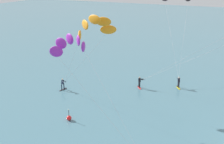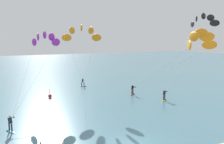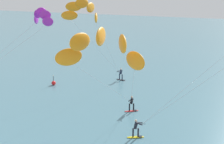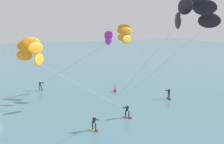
{
  "view_description": "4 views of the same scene",
  "coord_description": "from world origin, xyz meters",
  "px_view_note": "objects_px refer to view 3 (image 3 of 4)",
  "views": [
    {
      "loc": [
        -27.27,
        2.83,
        15.84
      ],
      "look_at": [
        4.59,
        17.14,
        3.68
      ],
      "focal_mm": 46.38,
      "sensor_mm": 36.0,
      "label": 1
    },
    {
      "loc": [
        -9.15,
        -14.71,
        8.84
      ],
      "look_at": [
        4.85,
        13.12,
        4.28
      ],
      "focal_mm": 35.44,
      "sensor_mm": 36.0,
      "label": 2
    },
    {
      "loc": [
        19.18,
        -11.93,
        12.34
      ],
      "look_at": [
        6.69,
        16.5,
        3.54
      ],
      "focal_mm": 47.77,
      "sensor_mm": 36.0,
      "label": 3
    },
    {
      "loc": [
        39.05,
        -0.09,
        11.58
      ],
      "look_at": [
        2.49,
        16.14,
        4.44
      ],
      "focal_mm": 45.61,
      "sensor_mm": 36.0,
      "label": 4
    }
  ],
  "objects_px": {
    "kitesurfer_mid_water": "(37,20)",
    "kitesurfer_far_out": "(84,13)",
    "marker_buoy": "(54,83)",
    "kitesurfer_downwind": "(103,52)"
  },
  "relations": [
    {
      "from": "kitesurfer_downwind",
      "to": "marker_buoy",
      "type": "relative_size",
      "value": 9.48
    },
    {
      "from": "kitesurfer_mid_water",
      "to": "kitesurfer_far_out",
      "type": "relative_size",
      "value": 1.12
    },
    {
      "from": "kitesurfer_mid_water",
      "to": "marker_buoy",
      "type": "distance_m",
      "value": 8.44
    },
    {
      "from": "kitesurfer_mid_water",
      "to": "kitesurfer_downwind",
      "type": "bearing_deg",
      "value": -41.5
    },
    {
      "from": "kitesurfer_far_out",
      "to": "marker_buoy",
      "type": "distance_m",
      "value": 10.59
    },
    {
      "from": "kitesurfer_mid_water",
      "to": "marker_buoy",
      "type": "bearing_deg",
      "value": 60.95
    },
    {
      "from": "kitesurfer_far_out",
      "to": "marker_buoy",
      "type": "height_order",
      "value": "kitesurfer_far_out"
    },
    {
      "from": "marker_buoy",
      "to": "kitesurfer_mid_water",
      "type": "bearing_deg",
      "value": -119.05
    },
    {
      "from": "kitesurfer_mid_water",
      "to": "marker_buoy",
      "type": "relative_size",
      "value": 9.05
    },
    {
      "from": "kitesurfer_far_out",
      "to": "kitesurfer_downwind",
      "type": "height_order",
      "value": "kitesurfer_far_out"
    }
  ]
}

